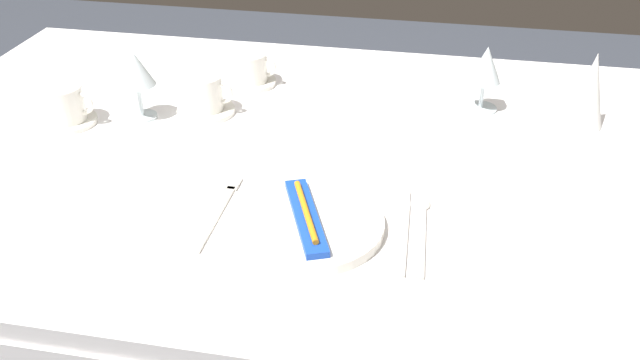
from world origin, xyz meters
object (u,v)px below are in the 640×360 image
dinner_knife (403,233)px  coffee_cup_left (64,103)px  toothbrush_package (306,216)px  coffee_cup_right (205,93)px  napkin_folded (590,91)px  dinner_plate (306,224)px  wine_glass_centre (136,72)px  wine_glass_left (486,68)px  spoon_soup (422,225)px  coffee_cup_far (249,67)px  fork_outer (220,209)px

dinner_knife → coffee_cup_left: size_ratio=2.12×
toothbrush_package → coffee_cup_right: bearing=128.4°
napkin_folded → dinner_plate: bearing=-136.5°
coffee_cup_left → napkin_folded: napkin_folded is taller
dinner_plate → dinner_knife: bearing=5.5°
dinner_knife → napkin_folded: 0.56m
wine_glass_centre → dinner_plate: bearing=-37.6°
dinner_knife → wine_glass_left: bearing=75.6°
toothbrush_package → wine_glass_left: wine_glass_left is taller
spoon_soup → coffee_cup_far: coffee_cup_far is taller
napkin_folded → spoon_soup: bearing=-125.8°
coffee_cup_far → napkin_folded: 0.74m
spoon_soup → wine_glass_left: 0.48m
dinner_knife → coffee_cup_left: 0.77m
wine_glass_left → wine_glass_centre: bearing=-166.0°
wine_glass_centre → coffee_cup_right: bearing=20.2°
wine_glass_centre → napkin_folded: (0.91, 0.14, -0.02)m
coffee_cup_right → napkin_folded: size_ratio=0.63×
toothbrush_package → coffee_cup_right: 0.48m
toothbrush_package → fork_outer: 0.16m
dinner_plate → fork_outer: dinner_plate is taller
spoon_soup → coffee_cup_right: bearing=145.4°
toothbrush_package → coffee_cup_left: bearing=154.3°
spoon_soup → toothbrush_package: bearing=-167.1°
coffee_cup_right → wine_glass_left: 0.59m
spoon_soup → fork_outer: bearing=-177.0°
wine_glass_centre → coffee_cup_left: bearing=-158.7°
dinner_knife → coffee_cup_left: coffee_cup_left is taller
dinner_knife → wine_glass_left: (0.13, 0.49, 0.09)m
dinner_plate → spoon_soup: bearing=12.9°
dinner_plate → napkin_folded: (0.49, 0.46, 0.07)m
spoon_soup → coffee_cup_right: coffee_cup_right is taller
coffee_cup_right → wine_glass_centre: bearing=-159.8°
coffee_cup_right → coffee_cup_far: bearing=73.6°
dinner_plate → coffee_cup_left: bearing=154.3°
dinner_plate → coffee_cup_left: size_ratio=2.32×
coffee_cup_left → coffee_cup_far: size_ratio=0.99×
spoon_soup → wine_glass_left: bearing=78.2°
toothbrush_package → wine_glass_centre: bearing=142.4°
fork_outer → wine_glass_left: bearing=47.7°
coffee_cup_far → wine_glass_centre: bearing=-129.8°
wine_glass_left → napkin_folded: napkin_folded is taller
spoon_soup → coffee_cup_far: 0.66m
fork_outer → coffee_cup_left: coffee_cup_left is taller
dinner_plate → wine_glass_left: 0.58m
dinner_plate → wine_glass_centre: size_ratio=1.73×
dinner_plate → spoon_soup: 0.19m
coffee_cup_far → fork_outer: bearing=-79.7°
coffee_cup_left → coffee_cup_far: 0.41m
coffee_cup_right → spoon_soup: bearing=-34.6°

